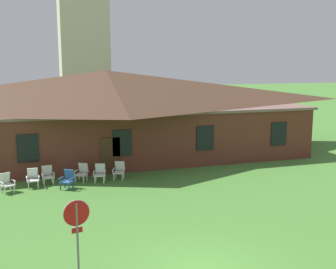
% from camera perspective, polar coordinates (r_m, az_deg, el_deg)
% --- Properties ---
extents(brick_building, '(26.24, 10.40, 5.72)m').
position_cam_1_polar(brick_building, '(28.46, -8.30, 2.97)').
color(brick_building, brown).
rests_on(brick_building, ground).
extents(dome_tower, '(5.18, 5.18, 20.26)m').
position_cam_1_polar(dome_tower, '(45.12, -11.47, 13.48)').
color(dome_tower, beige).
rests_on(dome_tower, ground).
extents(stop_sign, '(0.79, 0.18, 2.31)m').
position_cam_1_polar(stop_sign, '(12.76, -12.29, -11.61)').
color(stop_sign, slate).
rests_on(stop_sign, ground).
extents(lawn_chair_by_porch, '(0.81, 0.85, 0.96)m').
position_cam_1_polar(lawn_chair_by_porch, '(21.86, -21.13, -6.10)').
color(lawn_chair_by_porch, silver).
rests_on(lawn_chair_by_porch, ground).
extents(lawn_chair_near_door, '(0.65, 0.67, 0.96)m').
position_cam_1_polar(lawn_chair_near_door, '(22.34, -17.90, -5.58)').
color(lawn_chair_near_door, white).
rests_on(lawn_chair_near_door, ground).
extents(lawn_chair_left_end, '(0.69, 0.72, 0.96)m').
position_cam_1_polar(lawn_chair_left_end, '(22.70, -16.06, -5.24)').
color(lawn_chair_left_end, silver).
rests_on(lawn_chair_left_end, ground).
extents(lawn_chair_middle, '(0.84, 0.87, 0.96)m').
position_cam_1_polar(lawn_chair_middle, '(21.59, -13.46, -5.89)').
color(lawn_chair_middle, '#2D5693').
rests_on(lawn_chair_middle, ground).
extents(lawn_chair_right_end, '(0.83, 0.86, 0.96)m').
position_cam_1_polar(lawn_chair_right_end, '(22.78, -11.61, -5.00)').
color(lawn_chair_right_end, silver).
rests_on(lawn_chair_right_end, ground).
extents(lawn_chair_far_side, '(0.74, 0.79, 0.96)m').
position_cam_1_polar(lawn_chair_far_side, '(22.50, -9.24, -5.12)').
color(lawn_chair_far_side, white).
rests_on(lawn_chair_far_side, ground).
extents(lawn_chair_under_eave, '(0.78, 0.83, 0.96)m').
position_cam_1_polar(lawn_chair_under_eave, '(22.87, -6.64, -4.81)').
color(lawn_chair_under_eave, silver).
rests_on(lawn_chair_under_eave, ground).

